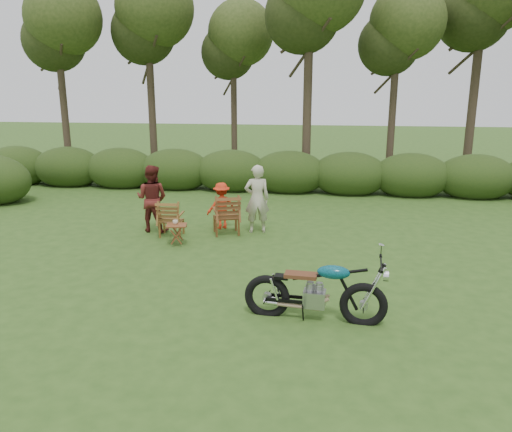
# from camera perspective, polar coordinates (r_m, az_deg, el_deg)

# --- Properties ---
(ground) EXTENTS (80.00, 80.00, 0.00)m
(ground) POSITION_cam_1_polar(r_m,az_deg,el_deg) (8.51, -1.24, -9.38)
(ground) COLOR #2C4C19
(ground) RESTS_ON ground
(tree_line) EXTENTS (22.52, 11.62, 8.14)m
(tree_line) POSITION_cam_1_polar(r_m,az_deg,el_deg) (17.43, 5.93, 15.63)
(tree_line) COLOR #33281C
(tree_line) RESTS_ON ground
(motorcycle) EXTENTS (2.10, 0.93, 1.17)m
(motorcycle) POSITION_cam_1_polar(r_m,az_deg,el_deg) (7.87, 6.61, -11.57)
(motorcycle) COLOR #0B8199
(motorcycle) RESTS_ON ground
(lawn_chair_right) EXTENTS (0.86, 0.86, 0.98)m
(lawn_chair_right) POSITION_cam_1_polar(r_m,az_deg,el_deg) (12.13, -3.39, -2.03)
(lawn_chair_right) COLOR #593516
(lawn_chair_right) RESTS_ON ground
(lawn_chair_left) EXTENTS (0.64, 0.64, 0.88)m
(lawn_chair_left) POSITION_cam_1_polar(r_m,az_deg,el_deg) (12.11, -9.57, -2.23)
(lawn_chair_left) COLOR #5A3716
(lawn_chair_left) RESTS_ON ground
(side_table) EXTENTS (0.53, 0.47, 0.48)m
(side_table) POSITION_cam_1_polar(r_m,az_deg,el_deg) (11.32, -9.04, -2.14)
(side_table) COLOR brown
(side_table) RESTS_ON ground
(cup) EXTENTS (0.12, 0.12, 0.09)m
(cup) POSITION_cam_1_polar(r_m,az_deg,el_deg) (11.30, -9.20, -0.68)
(cup) COLOR beige
(cup) RESTS_ON side_table
(adult_a) EXTENTS (0.69, 0.54, 1.66)m
(adult_a) POSITION_cam_1_polar(r_m,az_deg,el_deg) (12.25, 0.11, -1.83)
(adult_a) COLOR beige
(adult_a) RESTS_ON ground
(adult_b) EXTENTS (0.85, 0.69, 1.64)m
(adult_b) POSITION_cam_1_polar(r_m,az_deg,el_deg) (12.60, -11.62, -1.67)
(adult_b) COLOR #5C1E1A
(adult_b) RESTS_ON ground
(child) EXTENTS (0.87, 0.77, 1.17)m
(child) POSITION_cam_1_polar(r_m,az_deg,el_deg) (12.61, -3.91, -1.39)
(child) COLOR red
(child) RESTS_ON ground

